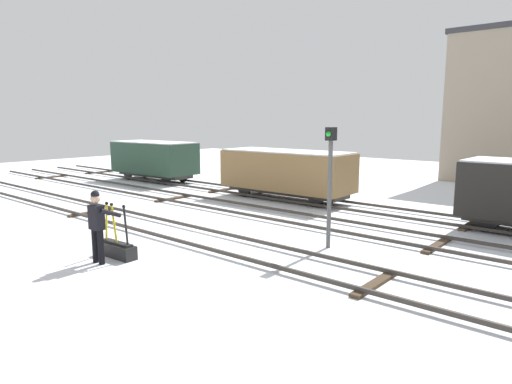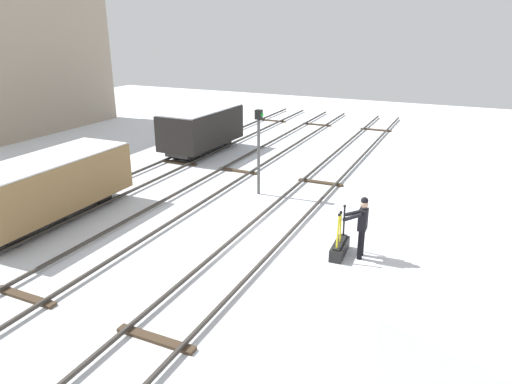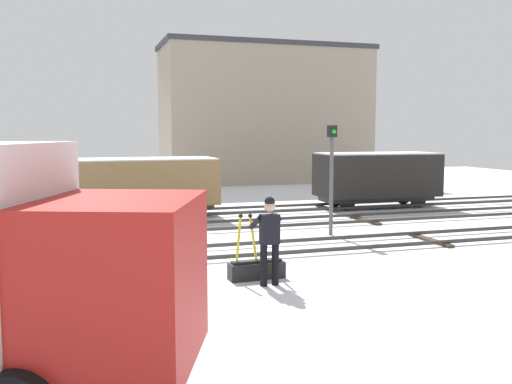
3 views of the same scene
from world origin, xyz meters
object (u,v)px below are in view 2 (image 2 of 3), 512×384
at_px(freight_car_near_switch, 48,185).
at_px(signal_post, 259,143).
at_px(switch_lever_frame, 340,247).
at_px(rail_worker, 362,223).
at_px(freight_car_mid_siding, 202,128).

bearing_deg(freight_car_near_switch, signal_post, -45.14).
bearing_deg(signal_post, switch_lever_frame, -130.93).
height_order(switch_lever_frame, rail_worker, rail_worker).
distance_m(switch_lever_frame, freight_car_near_switch, 9.93).
relative_size(switch_lever_frame, freight_car_mid_siding, 0.29).
relative_size(rail_worker, freight_car_mid_siding, 0.37).
xyz_separation_m(rail_worker, freight_car_near_switch, (-1.78, 10.30, 0.22)).
relative_size(signal_post, freight_car_near_switch, 0.56).
bearing_deg(freight_car_mid_siding, signal_post, -128.75).
bearing_deg(signal_post, rail_worker, -126.80).
xyz_separation_m(rail_worker, signal_post, (3.69, 4.93, 1.04)).
relative_size(signal_post, freight_car_mid_siding, 0.67).
relative_size(switch_lever_frame, signal_post, 0.43).
distance_m(rail_worker, signal_post, 6.25).
bearing_deg(switch_lever_frame, freight_car_mid_siding, 46.32).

